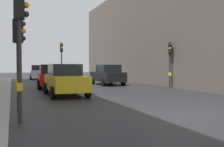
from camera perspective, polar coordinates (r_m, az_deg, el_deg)
ground_plane at (r=9.65m, az=15.06°, el=-8.29°), size 120.00×120.00×0.00m
building_facade_right at (r=29.80m, az=14.83°, el=8.12°), size 12.00×31.21×10.06m
traffic_light_near_left at (r=8.08m, az=-19.46°, el=9.10°), size 0.44×0.26×3.95m
traffic_light_mid_street at (r=19.92m, az=12.56°, el=3.75°), size 0.37×0.44×3.47m
traffic_light_far_median at (r=26.60m, az=-10.99°, el=4.01°), size 0.26×0.44×4.00m
traffic_light_near_right at (r=9.90m, az=-19.74°, el=5.63°), size 0.45×0.34×3.42m
car_yellow_taxi at (r=14.84m, az=-10.18°, el=-1.37°), size 2.06×4.22×1.76m
car_dark_suv at (r=22.77m, az=-0.98°, el=-0.29°), size 2.15×4.27×1.76m
car_red_sedan at (r=20.21m, az=-13.15°, el=-0.58°), size 2.22×4.30×1.76m
car_white_compact at (r=34.17m, az=-15.87°, el=0.31°), size 2.20×4.29×1.76m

